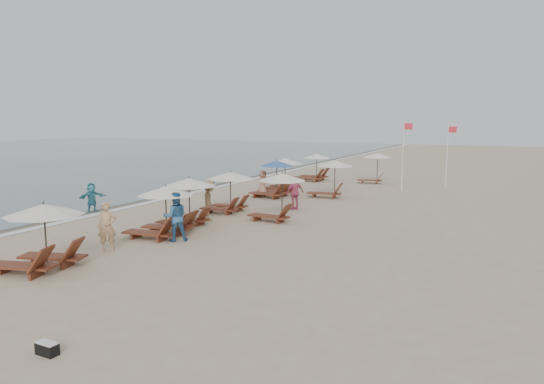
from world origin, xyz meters
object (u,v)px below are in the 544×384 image
at_px(lounger_station_3, 227,190).
at_px(flag_pole_near, 403,152).
at_px(lounger_station_2, 186,200).
at_px(duffel_bag, 47,348).
at_px(beachgoer_near, 107,227).
at_px(waterline_walker, 92,198).
at_px(lounger_station_6, 313,169).
at_px(inland_station_1, 330,175).
at_px(lounger_station_0, 40,237).
at_px(beachgoer_far_b, 263,183).
at_px(lounger_station_1, 161,212).
at_px(inland_station_2, 375,163).
at_px(inland_station_0, 276,192).
at_px(beachgoer_mid_b, 210,201).
at_px(beachgoer_far_a, 295,193).
at_px(beachgoer_mid_a, 175,217).
at_px(lounger_station_4, 272,181).
at_px(lounger_station_5, 282,175).

height_order(lounger_station_3, flag_pole_near, flag_pole_near).
xyz_separation_m(lounger_station_2, duffel_bag, (4.69, -11.56, -1.05)).
xyz_separation_m(beachgoer_near, waterline_walker, (-6.25, 5.61, -0.15)).
xyz_separation_m(lounger_station_6, inland_station_1, (3.97, -7.43, 0.42)).
bearing_deg(lounger_station_0, lounger_station_2, 88.01).
bearing_deg(inland_station_1, duffel_bag, -85.33).
relative_size(inland_station_1, beachgoer_far_b, 1.73).
bearing_deg(lounger_station_1, beachgoer_far_b, 96.22).
xyz_separation_m(lounger_station_1, lounger_station_6, (-1.36, 20.22, -0.07)).
bearing_deg(waterline_walker, lounger_station_6, 5.82).
height_order(inland_station_2, duffel_bag, inland_station_2).
distance_m(inland_station_0, beachgoer_near, 8.15).
relative_size(inland_station_1, beachgoer_near, 1.53).
height_order(beachgoer_mid_b, flag_pole_near, flag_pole_near).
height_order(inland_station_2, beachgoer_mid_b, inland_station_2).
height_order(lounger_station_2, inland_station_2, inland_station_2).
height_order(beachgoer_far_a, flag_pole_near, flag_pole_near).
relative_size(lounger_station_3, lounger_station_6, 1.00).
xyz_separation_m(lounger_station_3, flag_pole_near, (6.33, 11.67, 1.42)).
relative_size(beachgoer_near, beachgoer_far_a, 1.01).
xyz_separation_m(beachgoer_mid_a, waterline_walker, (-7.51, 3.27, -0.20)).
bearing_deg(beachgoer_near, inland_station_0, 28.58).
bearing_deg(inland_station_0, lounger_station_1, -119.93).
bearing_deg(lounger_station_0, lounger_station_4, 90.16).
relative_size(lounger_station_6, beachgoer_far_b, 1.65).
bearing_deg(beachgoer_far_b, beachgoer_mid_a, -140.82).
xyz_separation_m(lounger_station_3, beachgoer_mid_a, (1.34, -6.20, -0.17)).
distance_m(lounger_station_1, inland_station_0, 5.63).
relative_size(inland_station_0, beachgoer_far_b, 1.69).
bearing_deg(inland_station_0, beachgoer_mid_b, -157.11).
bearing_deg(beachgoer_far_b, lounger_station_3, -142.79).
xyz_separation_m(beachgoer_mid_b, duffel_bag, (4.47, -13.13, -0.81)).
bearing_deg(lounger_station_5, inland_station_2, 57.42).
distance_m(lounger_station_0, duffel_bag, 6.51).
bearing_deg(beachgoer_mid_a, flag_pole_near, -146.77).
distance_m(lounger_station_0, flag_pole_near, 23.85).
xyz_separation_m(waterline_walker, duffel_bag, (11.02, -12.43, -0.62)).
distance_m(lounger_station_5, beachgoer_near, 16.59).
relative_size(beachgoer_far_b, flag_pole_near, 0.35).
distance_m(lounger_station_3, beachgoer_mid_a, 6.35).
bearing_deg(lounger_station_6, waterline_walker, -106.86).
distance_m(lounger_station_0, lounger_station_3, 11.25).
bearing_deg(inland_station_0, beachgoer_mid_a, -109.98).
relative_size(beachgoer_far_a, waterline_walker, 1.18).
bearing_deg(duffel_bag, beachgoer_far_a, 96.83).
distance_m(beachgoer_mid_a, duffel_bag, 9.84).
bearing_deg(beachgoer_near, beachgoer_far_a, 37.39).
bearing_deg(lounger_station_2, lounger_station_1, -82.81).
xyz_separation_m(lounger_station_0, lounger_station_4, (-0.05, 16.82, -0.07)).
height_order(lounger_station_1, inland_station_0, inland_station_0).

